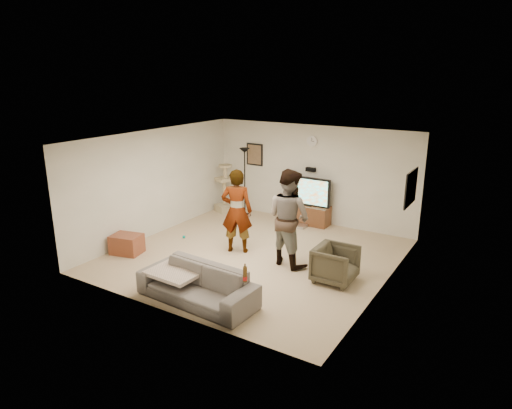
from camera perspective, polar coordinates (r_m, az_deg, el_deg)
The scene contains 24 objects.
floor at distance 9.68m, azimuth -0.17°, elevation -6.48°, with size 5.50×5.50×0.02m, color tan.
ceiling at distance 9.01m, azimuth -0.18°, elevation 8.45°, with size 5.50×5.50×0.02m, color white.
wall_back at distance 11.62m, azimuth 7.03°, elevation 3.84°, with size 5.50×0.04×2.50m, color beige.
wall_front at distance 7.20m, azimuth -11.86°, elevation -4.36°, with size 5.50×0.04×2.50m, color beige.
wall_left at distance 10.93m, azimuth -12.53°, elevation 2.75°, with size 0.04×5.50×2.50m, color beige.
wall_right at distance 8.22m, azimuth 16.35°, elevation -2.05°, with size 0.04×5.50×2.50m, color beige.
wall_clock at distance 11.44m, azimuth 7.11°, elevation 7.97°, with size 0.26×0.26×0.04m, color white.
wall_speaker at distance 11.54m, azimuth 6.92°, elevation 4.41°, with size 0.25×0.10×0.10m, color black.
picture_back at distance 12.33m, azimuth -0.18°, elevation 6.34°, with size 0.42×0.03×0.52m, color brown.
picture_right at distance 9.65m, azimuth 18.97°, elevation 1.98°, with size 0.03×0.78×0.62m, color #E9CB6C.
tv_stand at distance 11.66m, azimuth 6.43°, elevation -1.21°, with size 1.18×0.45×0.49m, color #4B2A17.
console_box at distance 11.40m, azimuth 5.36°, elevation -2.71°, with size 0.40×0.30×0.07m, color silver.
tv at distance 11.49m, azimuth 6.53°, elevation 1.68°, with size 1.22×0.08×0.72m, color black.
tv_screen at distance 11.45m, azimuth 6.43°, elevation 1.63°, with size 1.12×0.01×0.64m, color #30F2FA.
floor_lamp at distance 12.04m, azimuth -1.43°, elevation 2.78°, with size 0.32×0.32×1.84m, color black.
cat_tree at distance 12.49m, azimuth -4.02°, elevation 2.11°, with size 0.43×0.43×1.36m, color tan.
person_left at distance 9.60m, azimuth -2.44°, elevation -0.83°, with size 0.67×0.44×1.83m, color gray.
person_right at distance 8.98m, azimuth 4.17°, elevation -1.64°, with size 0.96×0.74×1.97m, color #3E5C96.
sofa at distance 7.79m, azimuth -7.46°, elevation -10.01°, with size 2.11×0.83×0.62m, color #605A56.
throw_blanket at distance 8.04m, azimuth -10.21°, elevation -8.43°, with size 0.90×0.70×0.06m, color beige.
beer_bottle at distance 7.08m, azimuth -1.39°, elevation -8.80°, with size 0.06×0.06×0.25m, color #4B300F.
armchair at distance 8.53m, azimuth 10.01°, elevation -7.46°, with size 0.73×0.75×0.68m, color #393526.
side_table at distance 10.10m, azimuth -16.01°, elevation -4.83°, with size 0.62×0.47×0.41m, color brown.
toy_ball at distance 10.76m, azimuth -9.10°, elevation -4.05°, with size 0.07×0.07×0.07m, color #00958C.
Camera 1 is at (4.72, -7.57, 3.76)m, focal length 31.65 mm.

